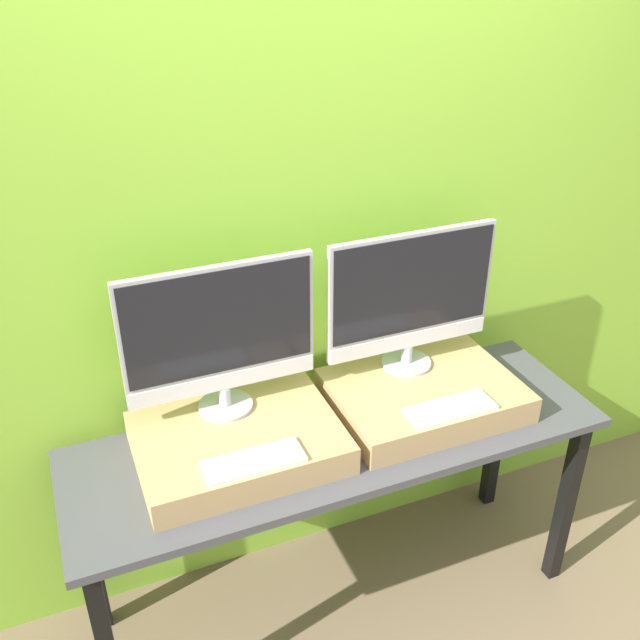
{
  "coord_description": "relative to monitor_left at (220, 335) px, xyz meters",
  "views": [
    {
      "loc": [
        -0.77,
        -1.42,
        2.27
      ],
      "look_at": [
        0.0,
        0.44,
        1.14
      ],
      "focal_mm": 40.0,
      "sensor_mm": 36.0,
      "label": 1
    }
  ],
  "objects": [
    {
      "name": "monitor_right",
      "position": [
        0.67,
        0.0,
        0.0
      ],
      "size": [
        0.61,
        0.18,
        0.51
      ],
      "color": "#B2B2B7",
      "rests_on": "wooden_riser_right"
    },
    {
      "name": "monitor_left",
      "position": [
        0.0,
        0.0,
        0.0
      ],
      "size": [
        0.61,
        0.18,
        0.51
      ],
      "color": "#B2B2B7",
      "rests_on": "wooden_riser_left"
    },
    {
      "name": "workbench",
      "position": [
        0.33,
        -0.16,
        -0.47
      ],
      "size": [
        1.79,
        0.57,
        0.79
      ],
      "color": "#47474C",
      "rests_on": "ground_plane"
    },
    {
      "name": "keyboard_right",
      "position": [
        0.67,
        -0.3,
        -0.27
      ],
      "size": [
        0.3,
        0.11,
        0.01
      ],
      "color": "silver",
      "rests_on": "wooden_riser_right"
    },
    {
      "name": "wall_back",
      "position": [
        0.33,
        0.19,
        0.14
      ],
      "size": [
        8.0,
        0.04,
        2.6
      ],
      "color": "#8CC638",
      "rests_on": "ground_plane"
    },
    {
      "name": "wooden_riser_right",
      "position": [
        0.67,
        -0.13,
        -0.32
      ],
      "size": [
        0.63,
        0.46,
        0.1
      ],
      "color": "tan",
      "rests_on": "workbench"
    },
    {
      "name": "wooden_riser_left",
      "position": [
        0.0,
        -0.13,
        -0.32
      ],
      "size": [
        0.63,
        0.46,
        0.1
      ],
      "color": "tan",
      "rests_on": "workbench"
    },
    {
      "name": "keyboard_left",
      "position": [
        0.0,
        -0.3,
        -0.27
      ],
      "size": [
        0.3,
        0.11,
        0.01
      ],
      "color": "silver",
      "rests_on": "wooden_riser_left"
    }
  ]
}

